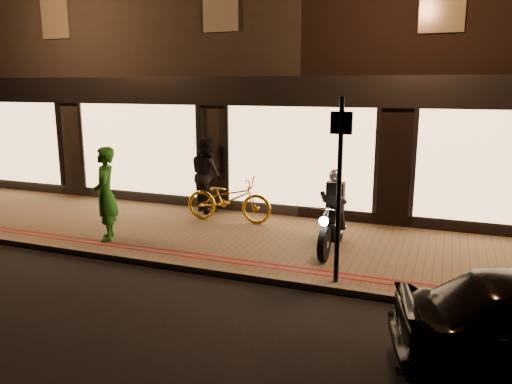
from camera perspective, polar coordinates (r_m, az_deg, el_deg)
ground at (r=8.79m, az=-2.76°, el=-9.89°), size 90.00×90.00×0.00m
sidewalk at (r=10.52m, az=1.68°, el=-5.78°), size 50.00×4.00×0.12m
kerb_stone at (r=8.81m, az=-2.63°, el=-9.41°), size 50.00×0.14×0.12m
red_kerb_lines at (r=9.22m, az=-1.37°, el=-7.99°), size 50.00×0.26×0.01m
building_row at (r=16.79m, az=10.08°, el=15.19°), size 48.00×10.11×8.50m
motorcycle at (r=9.82m, az=8.77°, el=-3.11°), size 0.60×1.94×1.59m
sign_post at (r=7.99m, az=9.49°, el=1.17°), size 0.35×0.09×3.00m
bicycle_gold at (r=11.76m, az=-3.13°, el=-0.79°), size 2.13×0.84×1.10m
person_green at (r=10.74m, az=-16.82°, el=-0.21°), size 0.78×0.85×1.95m
person_dark at (r=12.73m, az=-5.66°, el=2.01°), size 1.17×1.15×1.90m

